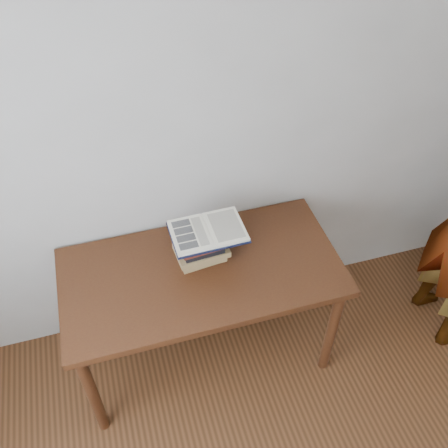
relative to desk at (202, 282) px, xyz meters
name	(u,v)px	position (x,y,z in m)	size (l,w,h in m)	color
desk	(202,282)	(0.00, 0.00, 0.00)	(1.41, 0.70, 0.75)	#412310
book_stack	(202,248)	(0.02, 0.06, 0.19)	(0.27, 0.20, 0.18)	#906C4A
open_book	(208,231)	(0.06, 0.07, 0.29)	(0.37, 0.26, 0.03)	black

